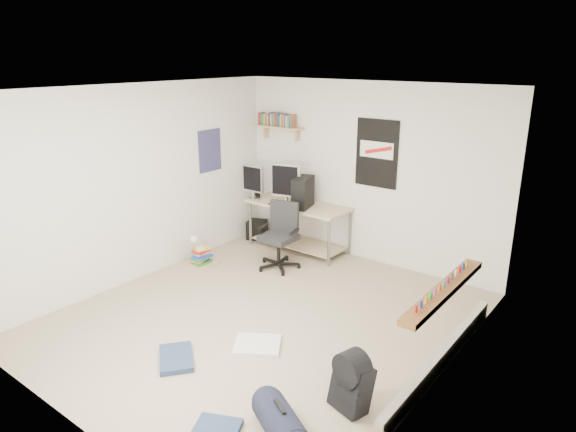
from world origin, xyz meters
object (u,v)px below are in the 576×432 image
Objects in this scene: book_stack at (201,254)px; backpack at (351,386)px; office_chair at (279,234)px; desk at (299,226)px; duffel_bag at (280,422)px.

backpack is at bearing -22.70° from book_stack.
book_stack is at bearing -163.51° from office_chair.
desk is 4.02m from duffel_bag.
duffel_bag is at bearing -95.91° from backpack.
desk is at bearing 152.88° from duffel_bag.
backpack reaches higher than book_stack.
desk is 0.77m from office_chair.
desk is at bearing 91.03° from office_chair.
desk reaches higher than backpack.
backpack is at bearing -44.60° from desk.
office_chair is at bearing 157.24° from duffel_bag.
book_stack is (-0.96, -0.57, -0.34)m from office_chair.
office_chair reaches higher than backpack.
duffel_bag is (2.06, -2.57, -0.35)m from office_chair.
desk is at bearing 59.83° from book_stack.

